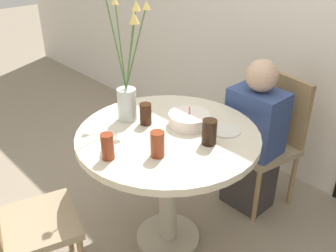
{
  "coord_description": "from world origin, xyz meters",
  "views": [
    {
      "loc": [
        1.29,
        -1.2,
        1.78
      ],
      "look_at": [
        0.0,
        0.0,
        0.82
      ],
      "focal_mm": 40.0,
      "sensor_mm": 36.0,
      "label": 1
    }
  ],
  "objects_px": {
    "drink_glass_3": "(108,147)",
    "chair_right_flank": "(17,216)",
    "side_plate": "(226,131)",
    "drink_glass_0": "(209,132)",
    "drink_glass_1": "(146,114)",
    "flower_vase": "(127,83)",
    "drink_glass_2": "(157,144)",
    "birthday_cake": "(189,119)",
    "person_woman": "(253,142)",
    "chair_near_front": "(271,134)"
  },
  "relations": [
    {
      "from": "birthday_cake",
      "to": "flower_vase",
      "type": "bearing_deg",
      "value": -146.0
    },
    {
      "from": "chair_near_front",
      "to": "person_woman",
      "type": "relative_size",
      "value": 0.85
    },
    {
      "from": "drink_glass_1",
      "to": "drink_glass_2",
      "type": "distance_m",
      "value": 0.34
    },
    {
      "from": "chair_near_front",
      "to": "drink_glass_2",
      "type": "relative_size",
      "value": 6.94
    },
    {
      "from": "drink_glass_3",
      "to": "drink_glass_2",
      "type": "bearing_deg",
      "value": 52.38
    },
    {
      "from": "chair_near_front",
      "to": "chair_right_flank",
      "type": "height_order",
      "value": "same"
    },
    {
      "from": "drink_glass_2",
      "to": "drink_glass_3",
      "type": "xyz_separation_m",
      "value": [
        -0.15,
        -0.19,
        0.0
      ]
    },
    {
      "from": "chair_near_front",
      "to": "birthday_cake",
      "type": "bearing_deg",
      "value": -90.87
    },
    {
      "from": "drink_glass_1",
      "to": "drink_glass_3",
      "type": "relative_size",
      "value": 0.94
    },
    {
      "from": "chair_near_front",
      "to": "flower_vase",
      "type": "xyz_separation_m",
      "value": [
        -0.43,
        -0.87,
        0.48
      ]
    },
    {
      "from": "side_plate",
      "to": "drink_glass_3",
      "type": "xyz_separation_m",
      "value": [
        -0.22,
        -0.62,
        0.06
      ]
    },
    {
      "from": "chair_near_front",
      "to": "person_woman",
      "type": "height_order",
      "value": "person_woman"
    },
    {
      "from": "drink_glass_1",
      "to": "chair_near_front",
      "type": "bearing_deg",
      "value": 69.29
    },
    {
      "from": "chair_right_flank",
      "to": "person_woman",
      "type": "xyz_separation_m",
      "value": [
        0.36,
        1.45,
        -0.01
      ]
    },
    {
      "from": "drink_glass_3",
      "to": "chair_right_flank",
      "type": "bearing_deg",
      "value": -118.93
    },
    {
      "from": "flower_vase",
      "to": "side_plate",
      "type": "bearing_deg",
      "value": 31.1
    },
    {
      "from": "side_plate",
      "to": "drink_glass_0",
      "type": "height_order",
      "value": "drink_glass_0"
    },
    {
      "from": "chair_near_front",
      "to": "drink_glass_1",
      "type": "height_order",
      "value": "chair_near_front"
    },
    {
      "from": "chair_right_flank",
      "to": "birthday_cake",
      "type": "relative_size",
      "value": 3.92
    },
    {
      "from": "side_plate",
      "to": "drink_glass_3",
      "type": "height_order",
      "value": "drink_glass_3"
    },
    {
      "from": "side_plate",
      "to": "drink_glass_0",
      "type": "bearing_deg",
      "value": -82.4
    },
    {
      "from": "birthday_cake",
      "to": "drink_glass_1",
      "type": "relative_size",
      "value": 1.89
    },
    {
      "from": "drink_glass_1",
      "to": "person_woman",
      "type": "relative_size",
      "value": 0.12
    },
    {
      "from": "chair_near_front",
      "to": "drink_glass_2",
      "type": "distance_m",
      "value": 1.06
    },
    {
      "from": "chair_near_front",
      "to": "drink_glass_3",
      "type": "distance_m",
      "value": 1.25
    },
    {
      "from": "chair_near_front",
      "to": "chair_right_flank",
      "type": "relative_size",
      "value": 1.0
    },
    {
      "from": "drink_glass_1",
      "to": "person_woman",
      "type": "distance_m",
      "value": 0.81
    },
    {
      "from": "flower_vase",
      "to": "drink_glass_3",
      "type": "relative_size",
      "value": 5.74
    },
    {
      "from": "birthday_cake",
      "to": "person_woman",
      "type": "relative_size",
      "value": 0.22
    },
    {
      "from": "birthday_cake",
      "to": "drink_glass_2",
      "type": "xyz_separation_m",
      "value": [
        0.12,
        -0.34,
        0.03
      ]
    },
    {
      "from": "chair_right_flank",
      "to": "person_woman",
      "type": "height_order",
      "value": "person_woman"
    },
    {
      "from": "chair_right_flank",
      "to": "drink_glass_0",
      "type": "relative_size",
      "value": 6.79
    },
    {
      "from": "side_plate",
      "to": "drink_glass_2",
      "type": "distance_m",
      "value": 0.44
    },
    {
      "from": "chair_near_front",
      "to": "birthday_cake",
      "type": "relative_size",
      "value": 3.92
    },
    {
      "from": "drink_glass_1",
      "to": "chair_right_flank",
      "type": "bearing_deg",
      "value": -95.85
    },
    {
      "from": "chair_near_front",
      "to": "flower_vase",
      "type": "distance_m",
      "value": 1.08
    },
    {
      "from": "drink_glass_2",
      "to": "drink_glass_1",
      "type": "bearing_deg",
      "value": 149.64
    },
    {
      "from": "chair_right_flank",
      "to": "chair_near_front",
      "type": "bearing_deg",
      "value": -87.08
    },
    {
      "from": "chair_right_flank",
      "to": "drink_glass_2",
      "type": "bearing_deg",
      "value": -105.12
    },
    {
      "from": "birthday_cake",
      "to": "person_woman",
      "type": "distance_m",
      "value": 0.61
    },
    {
      "from": "chair_near_front",
      "to": "person_woman",
      "type": "distance_m",
      "value": 0.16
    },
    {
      "from": "drink_glass_0",
      "to": "drink_glass_1",
      "type": "xyz_separation_m",
      "value": [
        -0.39,
        -0.1,
        -0.01
      ]
    },
    {
      "from": "chair_near_front",
      "to": "birthday_cake",
      "type": "distance_m",
      "value": 0.74
    },
    {
      "from": "chair_near_front",
      "to": "person_woman",
      "type": "bearing_deg",
      "value": -90.0
    },
    {
      "from": "drink_glass_1",
      "to": "person_woman",
      "type": "bearing_deg",
      "value": 67.17
    },
    {
      "from": "chair_near_front",
      "to": "flower_vase",
      "type": "height_order",
      "value": "flower_vase"
    },
    {
      "from": "chair_right_flank",
      "to": "birthday_cake",
      "type": "xyz_separation_m",
      "value": [
        0.26,
        0.94,
        0.3
      ]
    },
    {
      "from": "side_plate",
      "to": "drink_glass_0",
      "type": "relative_size",
      "value": 1.2
    },
    {
      "from": "person_woman",
      "to": "drink_glass_2",
      "type": "bearing_deg",
      "value": -89.5
    },
    {
      "from": "drink_glass_1",
      "to": "side_plate",
      "type": "bearing_deg",
      "value": 35.57
    }
  ]
}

